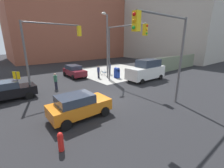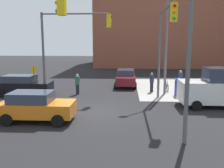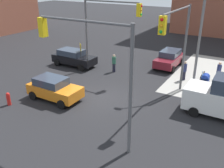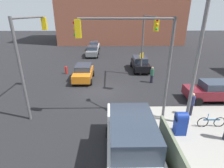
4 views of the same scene
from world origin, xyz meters
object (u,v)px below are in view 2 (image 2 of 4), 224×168
traffic_signal_ne_corner (164,36)px  pedestrian_waiting (77,84)px  sedan_orange (36,106)px  pedestrian_crossing (152,82)px  bicycle_leaning_on_fence (167,87)px  street_lamp_corner (164,36)px  coupe_maroon (126,78)px  pedestrian_walking_north (180,80)px  traffic_signal_se_corner (137,33)px  van_white_delivery (223,88)px  traffic_signal_nw_corner (69,37)px  mailbox_blue (179,87)px  coupe_black (23,85)px

traffic_signal_ne_corner → pedestrian_waiting: (-6.50, 2.89, -3.77)m
sedan_orange → traffic_signal_ne_corner: bearing=29.4°
pedestrian_crossing → bicycle_leaning_on_fence: 1.65m
street_lamp_corner → coupe_maroon: 6.12m
pedestrian_waiting → traffic_signal_ne_corner: bearing=-65.5°
pedestrian_walking_north → bicycle_leaning_on_fence: (-1.20, -0.20, -0.60)m
pedestrian_walking_north → traffic_signal_se_corner: bearing=45.3°
pedestrian_waiting → bicycle_leaning_on_fence: bearing=-26.8°
traffic_signal_ne_corner → pedestrian_crossing: traffic_signal_ne_corner is taller
street_lamp_corner → pedestrian_crossing: (-0.74, 0.96, -3.83)m
street_lamp_corner → van_white_delivery: 6.13m
pedestrian_waiting → pedestrian_walking_north: 9.07m
traffic_signal_nw_corner → mailbox_blue: size_ratio=4.55×
traffic_signal_nw_corner → bicycle_leaning_on_fence: (8.00, 2.70, -4.29)m
traffic_signal_ne_corner → coupe_black: size_ratio=1.48×
street_lamp_corner → traffic_signal_ne_corner: bearing=-97.7°
coupe_black → pedestrian_waiting: (4.36, 0.49, 0.03)m
traffic_signal_nw_corner → traffic_signal_se_corner: (4.80, -9.00, -0.00)m
coupe_black → coupe_maroon: size_ratio=1.06×
traffic_signal_nw_corner → street_lamp_corner: 7.41m
traffic_signal_nw_corner → street_lamp_corner: (7.34, 1.04, 0.07)m
sedan_orange → mailbox_blue: bearing=37.0°
pedestrian_crossing → sedan_orange: bearing=-85.2°
street_lamp_corner → bicycle_leaning_on_fence: street_lamp_corner is taller
mailbox_blue → bicycle_leaning_on_fence: size_ratio=0.82×
street_lamp_corner → pedestrian_walking_north: 4.59m
mailbox_blue → pedestrian_waiting: (-8.20, 0.20, 0.11)m
street_lamp_corner → pedestrian_waiting: size_ratio=4.74×
traffic_signal_se_corner → mailbox_blue: size_ratio=4.55×
bicycle_leaning_on_fence → pedestrian_waiting: bearing=-165.3°
traffic_signal_nw_corner → pedestrian_walking_north: bearing=17.5°
traffic_signal_nw_corner → mailbox_blue: 9.44m
pedestrian_walking_north → van_white_delivery: bearing=81.4°
pedestrian_waiting → traffic_signal_nw_corner: bearing=-161.2°
traffic_signal_se_corner → street_lamp_corner: street_lamp_corner is taller
street_lamp_corner → coupe_black: bearing=-175.8°
street_lamp_corner → pedestrian_waiting: (-6.94, -0.34, -3.83)m
traffic_signal_se_corner → sedan_orange: (-5.30, 2.63, -3.79)m
coupe_black → bicycle_leaning_on_fence: 12.23m
traffic_signal_se_corner → traffic_signal_ne_corner: (2.10, 6.81, 0.01)m
traffic_signal_se_corner → van_white_delivery: size_ratio=1.20×
traffic_signal_ne_corner → van_white_delivery: (3.89, -0.51, -3.37)m
pedestrian_waiting → pedestrian_walking_north: pedestrian_walking_north is taller
mailbox_blue → traffic_signal_ne_corner: bearing=-122.3°
traffic_signal_ne_corner → pedestrian_walking_north: (2.30, 5.09, -3.70)m
van_white_delivery → pedestrian_waiting: van_white_delivery is taller
mailbox_blue → coupe_black: (-12.56, -0.29, 0.08)m
coupe_maroon → pedestrian_walking_north: 5.19m
coupe_maroon → pedestrian_crossing: pedestrian_crossing is taller
coupe_maroon → bicycle_leaning_on_fence: 4.21m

